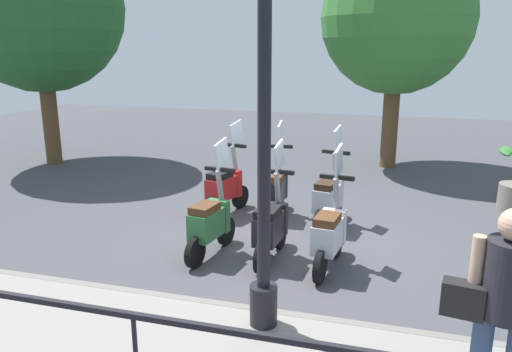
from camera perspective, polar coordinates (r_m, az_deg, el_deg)
ground_plane at (r=7.22m, az=3.41°, el=-7.59°), size 28.00×28.00×0.00m
lamp_post_near at (r=4.30m, az=0.96°, el=8.21°), size 0.26×0.90×4.71m
pedestrian_with_bag at (r=3.81m, az=26.30°, el=-12.81°), size 0.37×0.66×1.59m
tree_large at (r=12.64m, az=-23.58°, el=17.19°), size 3.75×3.75×5.42m
tree_distant at (r=11.73m, az=15.85°, el=16.98°), size 3.32×3.32×4.98m
scooter_near_0 at (r=6.29m, az=8.40°, el=-6.46°), size 1.23×0.44×1.54m
scooter_near_1 at (r=6.49m, az=1.74°, el=-5.64°), size 1.23×0.44×1.54m
scooter_near_2 at (r=6.64m, az=-5.21°, el=-5.20°), size 1.23×0.46×1.54m
scooter_far_0 at (r=7.74m, az=8.32°, el=-2.38°), size 1.22×0.48×1.54m
scooter_far_1 at (r=8.10m, az=2.29°, el=-1.47°), size 1.23×0.44×1.54m
scooter_far_2 at (r=8.23m, az=-3.53°, el=-1.22°), size 1.20×0.55×1.54m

